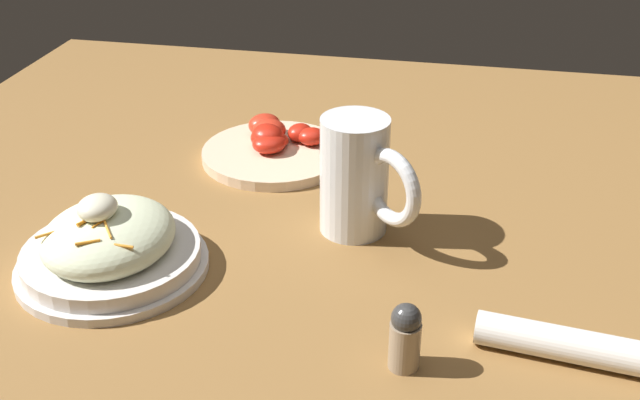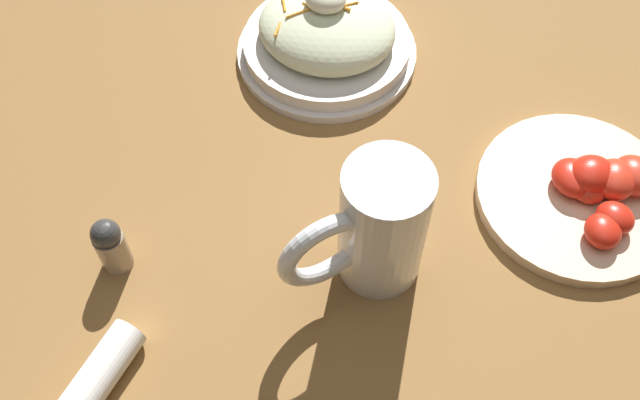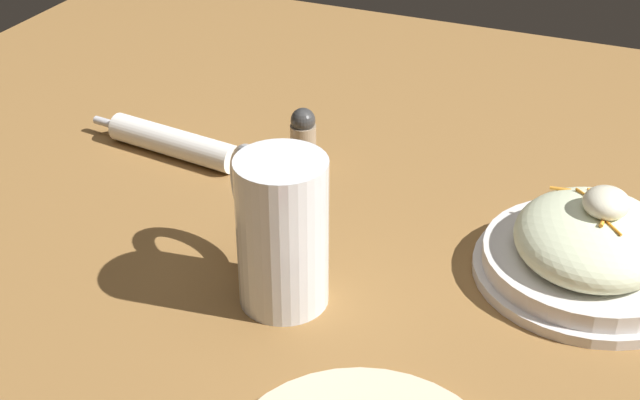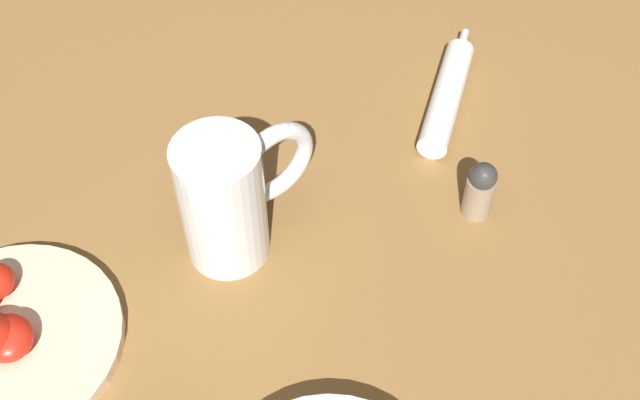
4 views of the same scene
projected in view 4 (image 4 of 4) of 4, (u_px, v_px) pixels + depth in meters
The scene contains 4 objects.
ground_plane at pixel (291, 256), 0.80m from camera, with size 1.43×1.43×0.00m, color olive.
beer_mug at pixel (229, 200), 0.76m from camera, with size 0.12×0.13×0.15m.
napkin_roll at pixel (447, 95), 0.92m from camera, with size 0.05×0.21×0.03m.
salt_shaker at pixel (480, 189), 0.81m from camera, with size 0.03×0.03×0.07m.
Camera 4 is at (0.11, -0.44, 0.66)m, focal length 43.94 mm.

